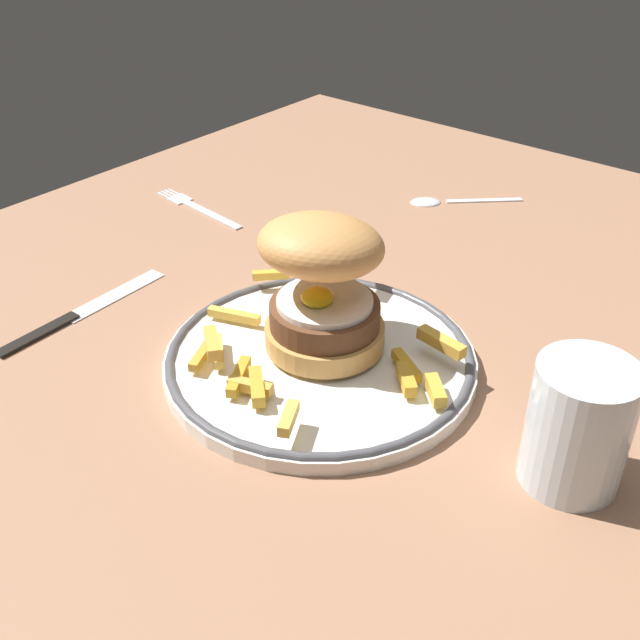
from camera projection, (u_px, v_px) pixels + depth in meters
ground_plane at (362, 386)px, 64.77cm from camera, size 110.67×101.03×4.00cm
dinner_plate at (320, 359)px, 63.16cm from camera, size 25.44×25.44×1.60cm
burger at (323, 280)px, 61.04cm from camera, size 12.59×12.11×11.66cm
fries_pile at (310, 350)px, 61.22cm from camera, size 23.37×23.40×3.00cm
water_glass at (577, 433)px, 50.88cm from camera, size 6.79×6.79×9.11cm
fork at (197, 207)px, 89.40cm from camera, size 2.80×14.47×0.36cm
knife at (71, 316)px, 69.62cm from camera, size 18.04×2.20×0.70cm
spoon at (438, 200)px, 90.68cm from camera, size 10.37×10.83×0.90cm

